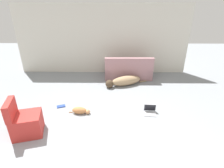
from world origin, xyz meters
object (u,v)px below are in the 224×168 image
at_px(dog, 124,81).
at_px(cat, 80,110).
at_px(book_blue, 61,106).
at_px(laptop_open, 150,110).
at_px(side_chair, 25,122).
at_px(couch, 128,71).

relative_size(dog, cat, 2.65).
bearing_deg(book_blue, laptop_open, -6.17).
relative_size(book_blue, side_chair, 0.30).
relative_size(dog, book_blue, 5.99).
xyz_separation_m(dog, book_blue, (-1.79, -1.40, -0.14)).
xyz_separation_m(couch, book_blue, (-1.98, -2.07, -0.26)).
bearing_deg(laptop_open, side_chair, -158.88).
height_order(couch, cat, couch).
bearing_deg(couch, side_chair, 52.09).
height_order(dog, cat, dog).
distance_m(dog, side_chair, 3.33).
bearing_deg(side_chair, cat, -67.93).
xyz_separation_m(cat, book_blue, (-0.59, 0.31, -0.07)).
xyz_separation_m(dog, laptop_open, (0.59, -1.66, -0.08)).
relative_size(couch, book_blue, 6.90).
bearing_deg(dog, book_blue, 16.50).
height_order(couch, side_chair, couch).
bearing_deg(dog, couch, -126.77).
xyz_separation_m(dog, cat, (-1.20, -1.71, -0.07)).
height_order(couch, book_blue, couch).
relative_size(cat, book_blue, 2.26).
bearing_deg(laptop_open, couch, 104.48).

